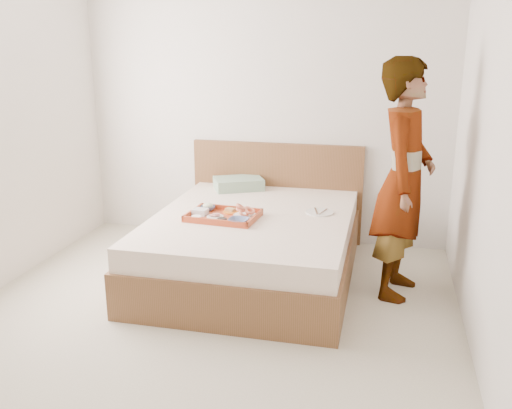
{
  "coord_description": "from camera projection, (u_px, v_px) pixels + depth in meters",
  "views": [
    {
      "loc": [
        1.16,
        -3.16,
        1.87
      ],
      "look_at": [
        0.19,
        0.9,
        0.65
      ],
      "focal_mm": 39.06,
      "sensor_mm": 36.0,
      "label": 1
    }
  ],
  "objects": [
    {
      "name": "ground",
      "position": [
        198.0,
        332.0,
        3.73
      ],
      "size": [
        3.5,
        4.0,
        0.01
      ],
      "primitive_type": "cube",
      "color": "beige",
      "rests_on": "ground"
    },
    {
      "name": "wall_back",
      "position": [
        264.0,
        105.0,
        5.24
      ],
      "size": [
        3.5,
        0.01,
        2.6
      ],
      "primitive_type": "cube",
      "color": "silver",
      "rests_on": "ground"
    },
    {
      "name": "wall_right",
      "position": [
        500.0,
        153.0,
        2.98
      ],
      "size": [
        0.01,
        4.0,
        2.6
      ],
      "primitive_type": "cube",
      "color": "silver",
      "rests_on": "ground"
    },
    {
      "name": "bed",
      "position": [
        253.0,
        246.0,
        4.56
      ],
      "size": [
        1.65,
        2.0,
        0.53
      ],
      "primitive_type": "cube",
      "color": "brown",
      "rests_on": "ground"
    },
    {
      "name": "headboard",
      "position": [
        276.0,
        191.0,
        5.41
      ],
      "size": [
        1.65,
        0.06,
        0.95
      ],
      "primitive_type": "cube",
      "color": "brown",
      "rests_on": "ground"
    },
    {
      "name": "pillow",
      "position": [
        239.0,
        183.0,
        5.27
      ],
      "size": [
        0.53,
        0.47,
        0.11
      ],
      "primitive_type": "cube",
      "rotation": [
        0.0,
        0.0,
        0.47
      ],
      "color": "#8AAA84",
      "rests_on": "bed"
    },
    {
      "name": "tray",
      "position": [
        223.0,
        215.0,
        4.4
      ],
      "size": [
        0.57,
        0.44,
        0.05
      ],
      "primitive_type": "cube",
      "rotation": [
        0.0,
        0.0,
        -0.08
      ],
      "color": "#AB4E29",
      "rests_on": "bed"
    },
    {
      "name": "prawn_plate",
      "position": [
        245.0,
        216.0,
        4.4
      ],
      "size": [
        0.2,
        0.2,
        0.01
      ],
      "primitive_type": "cylinder",
      "rotation": [
        0.0,
        0.0,
        -0.08
      ],
      "color": "white",
      "rests_on": "tray"
    },
    {
      "name": "navy_bowl_big",
      "position": [
        238.0,
        221.0,
        4.23
      ],
      "size": [
        0.16,
        0.16,
        0.04
      ],
      "primitive_type": "imported",
      "rotation": [
        0.0,
        0.0,
        -0.08
      ],
      "color": "navy",
      "rests_on": "tray"
    },
    {
      "name": "sauce_dish",
      "position": [
        222.0,
        221.0,
        4.25
      ],
      "size": [
        0.08,
        0.08,
        0.03
      ],
      "primitive_type": "cylinder",
      "rotation": [
        0.0,
        0.0,
        -0.08
      ],
      "color": "black",
      "rests_on": "tray"
    },
    {
      "name": "meat_plate",
      "position": [
        215.0,
        217.0,
        4.38
      ],
      "size": [
        0.14,
        0.14,
        0.01
      ],
      "primitive_type": "cylinder",
      "rotation": [
        0.0,
        0.0,
        -0.08
      ],
      "color": "white",
      "rests_on": "tray"
    },
    {
      "name": "bread_plate",
      "position": [
        231.0,
        212.0,
        4.5
      ],
      "size": [
        0.14,
        0.14,
        0.01
      ],
      "primitive_type": "cylinder",
      "rotation": [
        0.0,
        0.0,
        -0.08
      ],
      "color": "orange",
      "rests_on": "tray"
    },
    {
      "name": "salad_bowl",
      "position": [
        208.0,
        208.0,
        4.56
      ],
      "size": [
        0.13,
        0.13,
        0.04
      ],
      "primitive_type": "imported",
      "rotation": [
        0.0,
        0.0,
        -0.08
      ],
      "color": "navy",
      "rests_on": "tray"
    },
    {
      "name": "plastic_tub",
      "position": [
        200.0,
        212.0,
        4.44
      ],
      "size": [
        0.12,
        0.1,
        0.05
      ],
      "primitive_type": "cube",
      "rotation": [
        0.0,
        0.0,
        -0.08
      ],
      "color": "silver",
      "rests_on": "tray"
    },
    {
      "name": "cheese_round",
      "position": [
        196.0,
        218.0,
        4.32
      ],
      "size": [
        0.08,
        0.08,
        0.03
      ],
      "primitive_type": "cylinder",
      "rotation": [
        0.0,
        0.0,
        -0.08
      ],
      "color": "white",
      "rests_on": "tray"
    },
    {
      "name": "dinner_plate",
      "position": [
        320.0,
        212.0,
        4.54
      ],
      "size": [
        0.24,
        0.24,
        0.01
      ],
      "primitive_type": "cylinder",
      "rotation": [
        0.0,
        0.0,
        -0.07
      ],
      "color": "white",
      "rests_on": "bed"
    },
    {
      "name": "person",
      "position": [
        404.0,
        181.0,
        4.1
      ],
      "size": [
        0.54,
        0.72,
        1.78
      ],
      "primitive_type": "imported",
      "rotation": [
        0.0,
        0.0,
        1.39
      ],
      "color": "white",
      "rests_on": "ground"
    }
  ]
}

